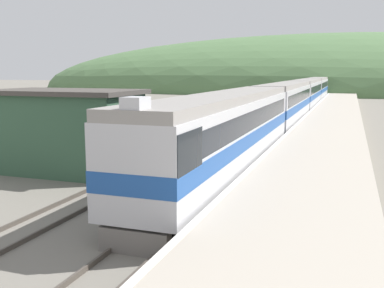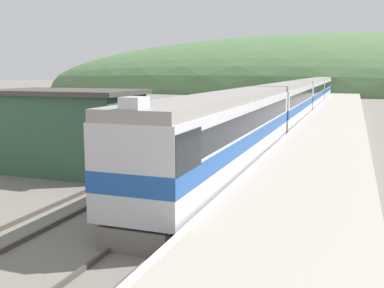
{
  "view_description": "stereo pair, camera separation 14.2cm",
  "coord_description": "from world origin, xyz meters",
  "px_view_note": "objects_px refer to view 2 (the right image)",
  "views": [
    {
      "loc": [
        5.87,
        8.02,
        5.41
      ],
      "look_at": [
        -0.01,
        24.74,
        2.54
      ],
      "focal_mm": 42.0,
      "sensor_mm": 36.0,
      "label": 1
    },
    {
      "loc": [
        6.0,
        8.07,
        5.41
      ],
      "look_at": [
        -0.01,
        24.74,
        2.54
      ],
      "focal_mm": 42.0,
      "sensor_mm": 36.0,
      "label": 2
    }
  ],
  "objects_px": {
    "express_train_lead_car": "(227,132)",
    "carriage_fourth": "(320,88)",
    "carriage_second": "(288,104)",
    "carriage_third": "(309,94)"
  },
  "relations": [
    {
      "from": "express_train_lead_car",
      "to": "carriage_fourth",
      "type": "relative_size",
      "value": 1.09
    },
    {
      "from": "carriage_second",
      "to": "carriage_fourth",
      "type": "xyz_separation_m",
      "value": [
        0.0,
        41.74,
        0.0
      ]
    },
    {
      "from": "express_train_lead_car",
      "to": "carriage_fourth",
      "type": "height_order",
      "value": "express_train_lead_car"
    },
    {
      "from": "carriage_second",
      "to": "carriage_third",
      "type": "bearing_deg",
      "value": 90.0
    },
    {
      "from": "carriage_second",
      "to": "carriage_third",
      "type": "height_order",
      "value": "same"
    },
    {
      "from": "express_train_lead_car",
      "to": "carriage_fourth",
      "type": "distance_m",
      "value": 63.73
    },
    {
      "from": "carriage_third",
      "to": "carriage_fourth",
      "type": "height_order",
      "value": "same"
    },
    {
      "from": "carriage_second",
      "to": "carriage_fourth",
      "type": "bearing_deg",
      "value": 90.0
    },
    {
      "from": "express_train_lead_car",
      "to": "carriage_second",
      "type": "relative_size",
      "value": 1.09
    },
    {
      "from": "carriage_fourth",
      "to": "carriage_third",
      "type": "bearing_deg",
      "value": -90.0
    }
  ]
}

